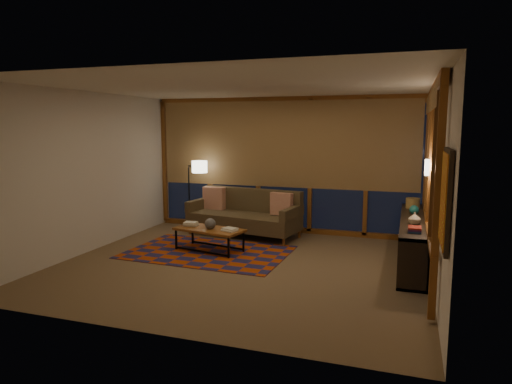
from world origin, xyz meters
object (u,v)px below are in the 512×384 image
(bookshelf, at_px, (413,241))
(sofa, at_px, (243,214))
(coffee_table, at_px, (210,240))
(floor_lamp, at_px, (189,194))

(bookshelf, bearing_deg, sofa, 165.45)
(sofa, height_order, coffee_table, sofa)
(bookshelf, bearing_deg, coffee_table, -172.74)
(floor_lamp, bearing_deg, bookshelf, 6.56)
(floor_lamp, relative_size, bookshelf, 0.51)
(coffee_table, bearing_deg, bookshelf, 18.91)
(sofa, relative_size, floor_lamp, 1.50)
(sofa, xyz_separation_m, floor_lamp, (-1.33, 0.32, 0.28))
(floor_lamp, bearing_deg, sofa, 7.25)
(coffee_table, xyz_separation_m, bookshelf, (3.29, 0.42, 0.15))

